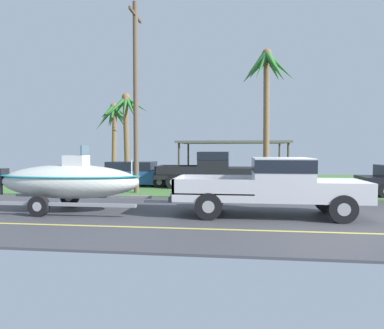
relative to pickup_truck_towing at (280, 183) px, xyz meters
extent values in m
cube|color=#424247|center=(1.37, -0.29, -1.04)|extent=(36.00, 8.00, 0.06)
cube|color=#477538|center=(1.37, 10.71, -1.02)|extent=(36.00, 14.00, 0.11)
cube|color=#DBCC4C|center=(1.37, -2.09, -1.01)|extent=(34.20, 0.12, 0.01)
cube|color=silver|center=(-0.36, 0.00, -0.38)|extent=(5.72, 1.97, 0.22)
cube|color=silver|center=(1.69, 0.00, -0.08)|extent=(1.60, 1.97, 0.38)
cube|color=silver|center=(0.04, 0.00, 0.26)|extent=(1.71, 1.97, 1.06)
cube|color=black|center=(0.04, 0.00, 0.56)|extent=(1.73, 1.99, 0.38)
cube|color=gray|center=(-2.02, 0.00, -0.25)|extent=(2.40, 1.97, 0.04)
cube|color=silver|center=(-2.02, 0.94, -0.05)|extent=(2.40, 0.08, 0.45)
cube|color=silver|center=(-2.02, -0.94, -0.05)|extent=(2.40, 0.08, 0.45)
cube|color=silver|center=(-3.18, 0.00, -0.05)|extent=(0.08, 1.97, 0.45)
cube|color=#333338|center=(-3.28, 0.00, -0.44)|extent=(0.12, 1.77, 0.16)
sphere|color=#B2B2B7|center=(-3.40, 0.00, -0.39)|extent=(0.10, 0.10, 0.10)
cylinder|color=black|center=(1.61, 0.87, -0.61)|extent=(0.80, 0.28, 0.80)
cylinder|color=#9E9EA3|center=(1.61, 0.87, -0.61)|extent=(0.36, 0.29, 0.36)
cylinder|color=black|center=(1.61, -0.87, -0.61)|extent=(0.80, 0.28, 0.80)
cylinder|color=#9E9EA3|center=(1.61, -0.87, -0.61)|extent=(0.36, 0.29, 0.36)
cylinder|color=black|center=(-2.14, 0.87, -0.61)|extent=(0.80, 0.28, 0.80)
cylinder|color=#9E9EA3|center=(-2.14, 0.87, -0.61)|extent=(0.36, 0.29, 0.36)
cylinder|color=black|center=(-2.14, -0.87, -0.61)|extent=(0.80, 0.28, 0.80)
cylinder|color=#9E9EA3|center=(-2.14, -0.87, -0.61)|extent=(0.36, 0.29, 0.36)
cube|color=gray|center=(-3.85, 0.00, -0.63)|extent=(0.90, 0.10, 0.08)
cube|color=gray|center=(-6.85, 0.95, -0.63)|extent=(5.09, 0.12, 0.10)
cube|color=gray|center=(-6.85, -0.95, -0.63)|extent=(5.09, 0.12, 0.10)
cylinder|color=black|center=(-7.36, 1.01, -0.69)|extent=(0.64, 0.22, 0.64)
cylinder|color=#9E9EA3|center=(-7.36, 1.01, -0.69)|extent=(0.29, 0.23, 0.29)
cylinder|color=black|center=(-7.36, -1.01, -0.69)|extent=(0.64, 0.22, 0.64)
cylinder|color=#9E9EA3|center=(-7.36, -1.01, -0.69)|extent=(0.29, 0.23, 0.29)
ellipsoid|color=silver|center=(-6.85, 0.00, -0.02)|extent=(4.73, 1.82, 1.12)
ellipsoid|color=teal|center=(-6.85, 0.00, 0.17)|extent=(4.83, 1.85, 0.12)
cube|color=silver|center=(-6.61, 0.00, 0.52)|extent=(0.70, 0.60, 0.65)
cube|color=slate|center=(-6.31, 0.00, 1.00)|extent=(0.06, 0.56, 0.36)
cube|color=black|center=(-9.34, 0.00, 0.12)|extent=(0.36, 0.44, 0.56)
cylinder|color=#4C4C51|center=(-9.34, 0.00, -0.19)|extent=(0.12, 0.12, 0.62)
cylinder|color=silver|center=(-4.72, 0.00, 0.45)|extent=(0.04, 0.04, 0.50)
cube|color=black|center=(-2.88, 7.40, -0.38)|extent=(5.20, 1.93, 0.22)
cube|color=black|center=(-1.01, 7.40, -0.08)|extent=(1.46, 1.93, 0.38)
cube|color=black|center=(-2.52, 7.40, 0.32)|extent=(1.56, 1.93, 1.19)
cube|color=black|center=(-2.52, 7.40, 0.69)|extent=(1.58, 1.95, 0.38)
cube|color=black|center=(-4.39, 7.40, -0.25)|extent=(2.18, 1.93, 0.04)
cube|color=black|center=(-4.39, 8.33, -0.05)|extent=(2.18, 0.08, 0.45)
cube|color=black|center=(-4.39, 6.48, -0.05)|extent=(2.18, 0.08, 0.45)
cube|color=black|center=(-5.44, 7.40, -0.05)|extent=(0.08, 1.93, 0.45)
cube|color=#333338|center=(-5.54, 7.40, -0.44)|extent=(0.12, 1.74, 0.16)
sphere|color=#B2B2B7|center=(-5.66, 7.40, -0.39)|extent=(0.10, 0.10, 0.10)
cylinder|color=black|center=(-1.08, 8.25, -0.61)|extent=(0.80, 0.28, 0.80)
cylinder|color=#9E9EA3|center=(-1.08, 8.25, -0.61)|extent=(0.36, 0.29, 0.36)
cylinder|color=black|center=(-1.08, 6.55, -0.61)|extent=(0.80, 0.28, 0.80)
cylinder|color=#9E9EA3|center=(-1.08, 6.55, -0.61)|extent=(0.36, 0.29, 0.36)
cylinder|color=black|center=(-4.50, 8.25, -0.61)|extent=(0.80, 0.28, 0.80)
cylinder|color=#9E9EA3|center=(-4.50, 8.25, -0.61)|extent=(0.36, 0.29, 0.36)
cylinder|color=black|center=(-4.50, 6.55, -0.61)|extent=(0.80, 0.28, 0.80)
cylinder|color=#9E9EA3|center=(-4.50, 6.55, -0.61)|extent=(0.36, 0.29, 0.36)
cylinder|color=black|center=(4.83, 5.92, -0.68)|extent=(0.66, 0.22, 0.66)
cylinder|color=#9E9EA3|center=(4.83, 5.92, -0.68)|extent=(0.30, 0.23, 0.30)
cube|color=#234C89|center=(-6.89, 7.94, -0.48)|extent=(4.51, 1.81, 0.70)
cube|color=black|center=(-7.12, 7.94, 0.12)|extent=(2.53, 1.66, 0.50)
cylinder|color=black|center=(-5.36, 8.75, -0.68)|extent=(0.66, 0.22, 0.66)
cylinder|color=#9E9EA3|center=(-5.36, 8.75, -0.68)|extent=(0.30, 0.23, 0.30)
cylinder|color=black|center=(-5.36, 7.12, -0.68)|extent=(0.66, 0.22, 0.66)
cylinder|color=#9E9EA3|center=(-5.36, 7.12, -0.68)|extent=(0.30, 0.23, 0.30)
cylinder|color=black|center=(-8.43, 8.75, -0.68)|extent=(0.66, 0.22, 0.66)
cylinder|color=#9E9EA3|center=(-8.43, 8.75, -0.68)|extent=(0.30, 0.23, 0.30)
cylinder|color=black|center=(-8.43, 7.12, -0.68)|extent=(0.66, 0.22, 0.66)
cylinder|color=#9E9EA3|center=(-8.43, 7.12, -0.68)|extent=(0.30, 0.23, 0.30)
cylinder|color=#4C4238|center=(1.82, 15.47, 0.22)|extent=(0.14, 0.14, 2.47)
cylinder|color=#4C4238|center=(1.82, 11.07, 0.22)|extent=(0.14, 0.14, 2.47)
cylinder|color=#4C4238|center=(-4.96, 15.47, 0.22)|extent=(0.14, 0.14, 2.47)
cylinder|color=#4C4238|center=(-4.96, 11.07, 0.22)|extent=(0.14, 0.14, 2.47)
cube|color=#6B665B|center=(-1.57, 13.27, 1.52)|extent=(7.29, 4.90, 0.14)
cylinder|color=brown|center=(-8.76, 12.17, 1.77)|extent=(0.37, 0.69, 5.58)
cone|color=#2D6B2D|center=(-8.00, 12.15, 4.05)|extent=(1.70, 0.33, 1.26)
cone|color=#2D6B2D|center=(-8.36, 12.49, 3.96)|extent=(1.29, 1.15, 1.46)
cone|color=#2D6B2D|center=(-8.55, 12.78, 3.99)|extent=(0.87, 1.60, 1.42)
cone|color=#2D6B2D|center=(-9.02, 12.89, 3.88)|extent=(0.99, 1.83, 1.66)
cone|color=#2D6B2D|center=(-9.32, 12.47, 3.94)|extent=(1.48, 1.00, 1.47)
cone|color=#2D6B2D|center=(-9.45, 11.84, 3.79)|extent=(1.73, 1.04, 1.76)
cone|color=#2D6B2D|center=(-9.15, 11.47, 3.90)|extent=(1.17, 1.73, 1.56)
cone|color=#2D6B2D|center=(-8.68, 11.62, 3.84)|extent=(0.48, 1.36, 1.62)
cone|color=#2D6B2D|center=(-8.27, 11.74, 3.73)|extent=(1.36, 1.24, 1.84)
sphere|color=brown|center=(-8.76, 12.17, 4.56)|extent=(0.59, 0.59, 0.59)
cylinder|color=brown|center=(0.13, 6.82, 2.38)|extent=(0.30, 0.65, 6.79)
cone|color=#2D6B2D|center=(0.80, 6.95, 5.14)|extent=(1.58, 0.58, 1.45)
cone|color=#2D6B2D|center=(0.47, 7.12, 5.14)|extent=(1.19, 1.10, 1.49)
cone|color=#2D6B2D|center=(0.26, 7.65, 5.32)|extent=(0.69, 1.91, 1.25)
cone|color=#2D6B2D|center=(-0.30, 7.40, 5.41)|extent=(1.31, 1.56, 1.09)
cone|color=#2D6B2D|center=(-0.28, 7.05, 5.22)|extent=(1.31, 0.99, 1.37)
cone|color=#2D6B2D|center=(-0.46, 6.56, 5.02)|extent=(1.66, 1.06, 1.78)
cone|color=#2D6B2D|center=(-0.17, 6.24, 5.03)|extent=(0.98, 1.50, 1.67)
cone|color=#2D6B2D|center=(0.28, 6.14, 5.26)|extent=(0.66, 1.63, 1.27)
cone|color=#2D6B2D|center=(0.51, 6.42, 5.01)|extent=(1.27, 1.32, 1.74)
sphere|color=brown|center=(0.13, 6.82, 5.77)|extent=(0.48, 0.48, 0.48)
cylinder|color=brown|center=(-10.25, 13.95, 1.57)|extent=(0.34, 0.71, 5.19)
cone|color=#286028|center=(-9.78, 13.95, 3.48)|extent=(1.27, 0.39, 1.58)
cone|color=#286028|center=(-9.80, 14.40, 3.77)|extent=(1.29, 1.29, 1.08)
cone|color=#286028|center=(-10.13, 14.79, 3.49)|extent=(0.70, 1.99, 1.68)
cone|color=#286028|center=(-10.73, 14.64, 3.49)|extent=(1.42, 1.80, 1.64)
cone|color=#286028|center=(-10.78, 14.16, 3.73)|extent=(1.38, 0.83, 1.14)
cone|color=#286028|center=(-10.90, 13.80, 3.30)|extent=(1.61, 0.68, 1.92)
cone|color=#286028|center=(-10.50, 13.33, 3.71)|extent=(0.97, 1.61, 1.25)
cone|color=#286028|center=(-10.20, 13.37, 3.36)|extent=(0.45, 1.45, 1.79)
cone|color=#286028|center=(-9.62, 13.44, 3.53)|extent=(1.57, 1.34, 1.49)
sphere|color=brown|center=(-10.25, 13.95, 4.16)|extent=(0.55, 0.55, 0.55)
cylinder|color=brown|center=(-5.94, 4.76, 3.37)|extent=(0.24, 0.24, 8.77)
cube|color=brown|center=(-5.94, 4.76, 7.16)|extent=(0.10, 1.80, 0.12)
camera|label=1|loc=(-1.35, -11.11, 1.05)|focal=33.02mm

